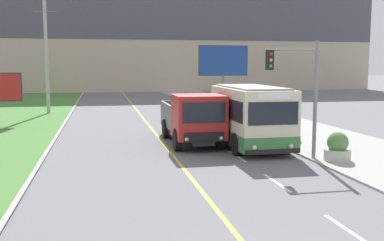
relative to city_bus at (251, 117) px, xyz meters
The scene contains 9 objects.
apartment_block_background 51.32m from the city_bus, 94.50° to the left, with size 80.00×8.04×21.94m.
city_bus is the anchor object (origin of this frame).
dump_truck 2.77m from the city_bus, 156.32° to the left, with size 2.42×6.70×2.60m.
car_distant 13.79m from the city_bus, 88.42° to the left, with size 1.80×4.30×1.45m.
utility_pole_far 21.63m from the city_bus, 122.04° to the left, with size 1.80×0.28×9.38m.
traffic_light_mast 3.74m from the city_bus, 71.98° to the right, with size 2.28×0.32×5.00m.
billboard_large 22.14m from the city_bus, 78.09° to the left, with size 4.83×0.24×5.86m.
planter_round_near 4.62m from the city_bus, 56.61° to the right, with size 1.08×1.08×1.19m.
planter_round_second 3.01m from the city_bus, 26.11° to the left, with size 1.10×1.10×1.20m.
Camera 1 is at (-3.07, -6.29, 4.01)m, focal length 42.00 mm.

